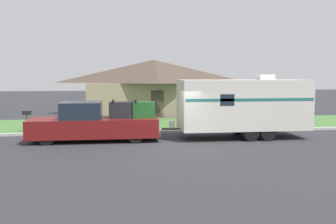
% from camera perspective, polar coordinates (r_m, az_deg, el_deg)
% --- Properties ---
extents(ground_plane, '(120.00, 120.00, 0.00)m').
position_cam_1_polar(ground_plane, '(17.61, 1.29, -5.06)').
color(ground_plane, '#2D2D33').
extents(curb_strip, '(80.00, 0.30, 0.14)m').
position_cam_1_polar(curb_strip, '(21.26, -0.22, -2.99)').
color(curb_strip, '#ADADA8').
rests_on(curb_strip, ground_plane).
extents(lawn_strip, '(80.00, 7.00, 0.03)m').
position_cam_1_polar(lawn_strip, '(24.86, -1.26, -1.85)').
color(lawn_strip, '#477538').
rests_on(lawn_strip, ground_plane).
extents(house_across_street, '(11.60, 6.71, 4.53)m').
position_cam_1_polar(house_across_street, '(31.67, -2.20, 4.02)').
color(house_across_street, gray).
rests_on(house_across_street, ground_plane).
extents(pickup_truck, '(6.42, 2.07, 2.05)m').
position_cam_1_polar(pickup_truck, '(18.94, -10.99, -1.64)').
color(pickup_truck, black).
rests_on(pickup_truck, ground_plane).
extents(travel_trailer, '(7.56, 2.46, 3.31)m').
position_cam_1_polar(travel_trailer, '(19.85, 11.35, 1.12)').
color(travel_trailer, black).
rests_on(travel_trailer, ground_plane).
extents(mailbox, '(0.48, 0.20, 1.26)m').
position_cam_1_polar(mailbox, '(22.59, -20.72, -0.56)').
color(mailbox, brown).
rests_on(mailbox, ground_plane).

